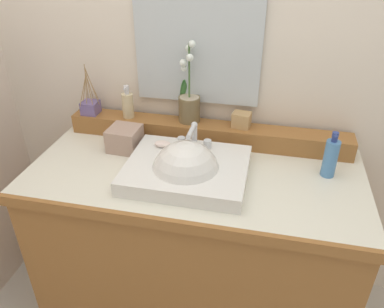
{
  "coord_description": "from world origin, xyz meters",
  "views": [
    {
      "loc": [
        0.27,
        -1.26,
        1.67
      ],
      "look_at": [
        -0.01,
        -0.01,
        0.91
      ],
      "focal_mm": 35.66,
      "sensor_mm": 36.0,
      "label": 1
    }
  ],
  "objects_px": {
    "trinket_box": "(241,120)",
    "tissue_box": "(125,138)",
    "soap_bar": "(163,144)",
    "sink_basin": "(186,173)",
    "reed_diffuser": "(90,107)",
    "soap_dispenser": "(128,104)",
    "lotion_bottle": "(331,158)",
    "potted_plant": "(189,103)"
  },
  "relations": [
    {
      "from": "soap_bar",
      "to": "soap_dispenser",
      "type": "relative_size",
      "value": 0.46
    },
    {
      "from": "reed_diffuser",
      "to": "lotion_bottle",
      "type": "bearing_deg",
      "value": -8.66
    },
    {
      "from": "soap_bar",
      "to": "soap_dispenser",
      "type": "bearing_deg",
      "value": 139.26
    },
    {
      "from": "soap_bar",
      "to": "potted_plant",
      "type": "bearing_deg",
      "value": 72.75
    },
    {
      "from": "sink_basin",
      "to": "potted_plant",
      "type": "bearing_deg",
      "value": 101.01
    },
    {
      "from": "soap_dispenser",
      "to": "tissue_box",
      "type": "distance_m",
      "value": 0.17
    },
    {
      "from": "soap_bar",
      "to": "lotion_bottle",
      "type": "height_order",
      "value": "lotion_bottle"
    },
    {
      "from": "soap_bar",
      "to": "soap_dispenser",
      "type": "height_order",
      "value": "soap_dispenser"
    },
    {
      "from": "soap_dispenser",
      "to": "tissue_box",
      "type": "height_order",
      "value": "soap_dispenser"
    },
    {
      "from": "trinket_box",
      "to": "lotion_bottle",
      "type": "xyz_separation_m",
      "value": [
        0.37,
        -0.18,
        -0.04
      ]
    },
    {
      "from": "soap_bar",
      "to": "trinket_box",
      "type": "bearing_deg",
      "value": 33.19
    },
    {
      "from": "reed_diffuser",
      "to": "trinket_box",
      "type": "xyz_separation_m",
      "value": [
        0.71,
        0.01,
        -0.0
      ]
    },
    {
      "from": "potted_plant",
      "to": "lotion_bottle",
      "type": "bearing_deg",
      "value": -17.25
    },
    {
      "from": "reed_diffuser",
      "to": "tissue_box",
      "type": "relative_size",
      "value": 1.83
    },
    {
      "from": "sink_basin",
      "to": "soap_bar",
      "type": "xyz_separation_m",
      "value": [
        -0.13,
        0.12,
        0.05
      ]
    },
    {
      "from": "soap_bar",
      "to": "tissue_box",
      "type": "bearing_deg",
      "value": 166.43
    },
    {
      "from": "soap_dispenser",
      "to": "lotion_bottle",
      "type": "xyz_separation_m",
      "value": [
        0.88,
        -0.16,
        -0.07
      ]
    },
    {
      "from": "potted_plant",
      "to": "soap_dispenser",
      "type": "distance_m",
      "value": 0.28
    },
    {
      "from": "reed_diffuser",
      "to": "tissue_box",
      "type": "distance_m",
      "value": 0.27
    },
    {
      "from": "potted_plant",
      "to": "lotion_bottle",
      "type": "relative_size",
      "value": 1.93
    },
    {
      "from": "trinket_box",
      "to": "lotion_bottle",
      "type": "relative_size",
      "value": 0.41
    },
    {
      "from": "soap_dispenser",
      "to": "trinket_box",
      "type": "distance_m",
      "value": 0.52
    },
    {
      "from": "sink_basin",
      "to": "reed_diffuser",
      "type": "bearing_deg",
      "value": 150.37
    },
    {
      "from": "soap_bar",
      "to": "trinket_box",
      "type": "relative_size",
      "value": 0.91
    },
    {
      "from": "trinket_box",
      "to": "tissue_box",
      "type": "height_order",
      "value": "trinket_box"
    },
    {
      "from": "potted_plant",
      "to": "reed_diffuser",
      "type": "height_order",
      "value": "potted_plant"
    },
    {
      "from": "soap_bar",
      "to": "reed_diffuser",
      "type": "distance_m",
      "value": 0.45
    },
    {
      "from": "soap_bar",
      "to": "reed_diffuser",
      "type": "xyz_separation_m",
      "value": [
        -0.4,
        0.19,
        0.05
      ]
    },
    {
      "from": "soap_dispenser",
      "to": "trinket_box",
      "type": "height_order",
      "value": "soap_dispenser"
    },
    {
      "from": "sink_basin",
      "to": "potted_plant",
      "type": "xyz_separation_m",
      "value": [
        -0.06,
        0.33,
        0.15
      ]
    },
    {
      "from": "sink_basin",
      "to": "potted_plant",
      "type": "height_order",
      "value": "potted_plant"
    },
    {
      "from": "sink_basin",
      "to": "reed_diffuser",
      "type": "height_order",
      "value": "reed_diffuser"
    },
    {
      "from": "soap_dispenser",
      "to": "tissue_box",
      "type": "relative_size",
      "value": 1.17
    },
    {
      "from": "soap_dispenser",
      "to": "reed_diffuser",
      "type": "xyz_separation_m",
      "value": [
        -0.19,
        -0.0,
        -0.03
      ]
    },
    {
      "from": "soap_dispenser",
      "to": "soap_bar",
      "type": "bearing_deg",
      "value": -40.74
    },
    {
      "from": "potted_plant",
      "to": "trinket_box",
      "type": "height_order",
      "value": "potted_plant"
    },
    {
      "from": "tissue_box",
      "to": "soap_bar",
      "type": "bearing_deg",
      "value": -13.57
    },
    {
      "from": "lotion_bottle",
      "to": "soap_bar",
      "type": "bearing_deg",
      "value": -178.12
    },
    {
      "from": "soap_dispenser",
      "to": "trinket_box",
      "type": "relative_size",
      "value": 1.97
    },
    {
      "from": "soap_bar",
      "to": "lotion_bottle",
      "type": "bearing_deg",
      "value": 1.88
    },
    {
      "from": "potted_plant",
      "to": "tissue_box",
      "type": "relative_size",
      "value": 2.81
    },
    {
      "from": "soap_dispenser",
      "to": "potted_plant",
      "type": "bearing_deg",
      "value": 4.51
    }
  ]
}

